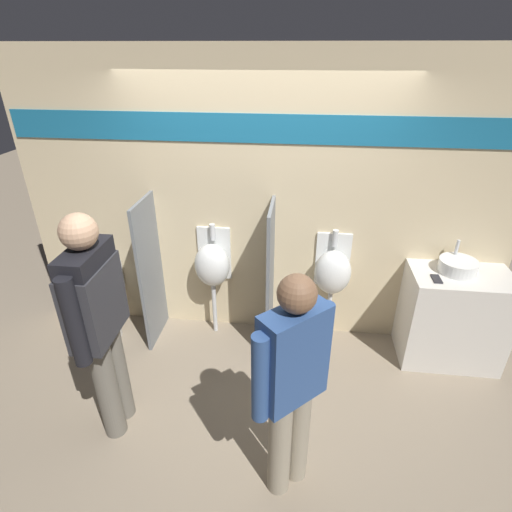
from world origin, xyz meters
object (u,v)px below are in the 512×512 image
Objects in this scene: urinal_near_counter at (212,265)px; person_with_lanyard at (292,383)px; sink_basin at (458,266)px; person_in_vest at (98,316)px; toilet at (99,311)px; cell_phone at (437,279)px; urinal_far at (333,272)px.

person_with_lanyard is at bearing -62.07° from urinal_near_counter.
person_with_lanyard is (-1.38, -1.49, -0.06)m from sink_basin.
urinal_near_counter is 0.66× the size of person_in_vest.
toilet is at bearing -169.87° from urinal_near_counter.
person_in_vest reaches higher than urinal_near_counter.
sink_basin is 2.03m from person_with_lanyard.
sink_basin is 0.18× the size of person_in_vest.
person_in_vest is (-2.73, -1.16, 0.07)m from sink_basin.
person_in_vest is at bearing -156.93° from sink_basin.
person_in_vest is (0.64, -1.04, 0.75)m from toilet.
person_in_vest is (-0.51, -1.24, 0.25)m from urinal_near_counter.
sink_basin is 2.97m from person_in_vest.
sink_basin is 3.44m from toilet.
urinal_near_counter is at bearing 74.52° from person_with_lanyard.
person_in_vest is (-2.52, -1.00, 0.12)m from cell_phone.
urinal_near_counter is (-2.22, 0.08, -0.18)m from sink_basin.
person_in_vest is at bearing -58.26° from toilet.
urinal_far is (-0.85, 0.24, -0.13)m from cell_phone.
cell_phone is 0.09× the size of person_with_lanyard.
urinal_far is at bearing 5.10° from toilet.
urinal_far is at bearing 34.94° from person_with_lanyard.
sink_basin is at bearing 3.59° from person_with_lanyard.
urinal_near_counter is at bearing 10.13° from toilet.
urinal_near_counter is 1.28m from toilet.
person_with_lanyard is at bearing -101.65° from urinal_far.
person_in_vest reaches higher than sink_basin.
cell_phone reaches higher than toilet.
urinal_near_counter reaches higher than cell_phone.
sink_basin is 2.32× the size of cell_phone.
cell_phone is at bearing -6.84° from urinal_near_counter.
person_with_lanyard is at bearing -133.00° from sink_basin.
sink_basin is at bearing -2.10° from urinal_near_counter.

